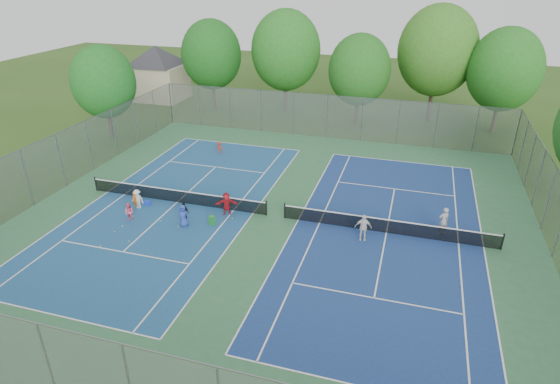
{
  "coord_description": "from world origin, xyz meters",
  "views": [
    {
      "loc": [
        7.85,
        -25.05,
        14.55
      ],
      "look_at": [
        0.0,
        1.0,
        1.3
      ],
      "focal_mm": 30.0,
      "sensor_mm": 36.0,
      "label": 1
    }
  ],
  "objects_px": {
    "net_right": "(387,226)",
    "ball_hopper": "(212,220)",
    "instructor": "(444,221)",
    "net_left": "(177,196)",
    "ball_crate": "(147,203)"
  },
  "relations": [
    {
      "from": "ball_crate",
      "to": "instructor",
      "type": "bearing_deg",
      "value": 5.21
    },
    {
      "from": "ball_crate",
      "to": "instructor",
      "type": "relative_size",
      "value": 0.19
    },
    {
      "from": "ball_hopper",
      "to": "instructor",
      "type": "xyz_separation_m",
      "value": [
        13.64,
        2.93,
        0.59
      ]
    },
    {
      "from": "net_right",
      "to": "ball_crate",
      "type": "height_order",
      "value": "net_right"
    },
    {
      "from": "ball_crate",
      "to": "ball_hopper",
      "type": "xyz_separation_m",
      "value": [
        5.28,
        -1.2,
        0.15
      ]
    },
    {
      "from": "net_left",
      "to": "net_right",
      "type": "height_order",
      "value": "same"
    },
    {
      "from": "net_left",
      "to": "net_right",
      "type": "bearing_deg",
      "value": 0.0
    },
    {
      "from": "net_right",
      "to": "ball_hopper",
      "type": "xyz_separation_m",
      "value": [
        -10.47,
        -2.09,
        -0.16
      ]
    },
    {
      "from": "net_left",
      "to": "ball_hopper",
      "type": "xyz_separation_m",
      "value": [
        3.53,
        -2.09,
        -0.16
      ]
    },
    {
      "from": "net_left",
      "to": "ball_hopper",
      "type": "relative_size",
      "value": 21.52
    },
    {
      "from": "net_right",
      "to": "ball_hopper",
      "type": "distance_m",
      "value": 10.68
    },
    {
      "from": "ball_crate",
      "to": "instructor",
      "type": "distance_m",
      "value": 19.01
    },
    {
      "from": "net_left",
      "to": "instructor",
      "type": "distance_m",
      "value": 17.2
    },
    {
      "from": "net_left",
      "to": "net_right",
      "type": "relative_size",
      "value": 1.0
    },
    {
      "from": "instructor",
      "to": "ball_crate",
      "type": "bearing_deg",
      "value": -25.16
    }
  ]
}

